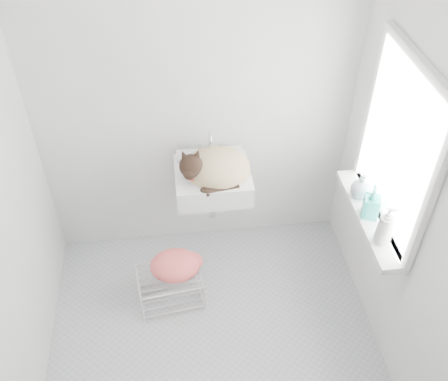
{
  "coord_description": "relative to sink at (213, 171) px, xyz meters",
  "views": [
    {
      "loc": [
        -0.17,
        -1.94,
        3.05
      ],
      "look_at": [
        0.13,
        0.5,
        0.88
      ],
      "focal_mm": 40.77,
      "sensor_mm": 36.0,
      "label": 1
    }
  ],
  "objects": [
    {
      "name": "wire_rack",
      "position": [
        -0.36,
        -0.39,
        -0.7
      ],
      "size": [
        0.47,
        0.35,
        0.26
      ],
      "primitive_type": "cube",
      "rotation": [
        0.0,
        0.0,
        0.13
      ],
      "color": "silver",
      "rests_on": "floor"
    },
    {
      "name": "bottle_b",
      "position": [
        0.92,
        -0.55,
        0.0
      ],
      "size": [
        0.12,
        0.13,
        0.22
      ],
      "primitive_type": "imported",
      "rotation": [
        0.0,
        0.0,
        2.8
      ],
      "color": "#188678",
      "rests_on": "windowsill"
    },
    {
      "name": "cat",
      "position": [
        0.01,
        -0.02,
        0.04
      ],
      "size": [
        0.5,
        0.42,
        0.3
      ],
      "rotation": [
        0.0,
        0.0,
        -0.11
      ],
      "color": "tan",
      "rests_on": "sink"
    },
    {
      "name": "right_wall",
      "position": [
        1.02,
        -0.74,
        0.4
      ],
      "size": [
        0.02,
        2.0,
        2.5
      ],
      "primitive_type": "cube",
      "color": "white",
      "rests_on": "ground"
    },
    {
      "name": "bottle_a",
      "position": [
        0.92,
        -0.77,
        0.0
      ],
      "size": [
        0.11,
        0.11,
        0.22
      ],
      "primitive_type": "imported",
      "rotation": [
        0.0,
        0.0,
        1.18
      ],
      "color": "silver",
      "rests_on": "windowsill"
    },
    {
      "name": "window_frame",
      "position": [
        0.99,
        -0.54,
        0.5
      ],
      "size": [
        0.04,
        0.9,
        1.1
      ],
      "primitive_type": "cube",
      "color": "white",
      "rests_on": "right_wall"
    },
    {
      "name": "towel",
      "position": [
        -0.31,
        -0.36,
        -0.56
      ],
      "size": [
        0.37,
        0.27,
        0.15
      ],
      "primitive_type": "ellipsoid",
      "rotation": [
        0.0,
        0.0,
        -0.06
      ],
      "color": "#C87606",
      "rests_on": "wire_rack"
    },
    {
      "name": "floor",
      "position": [
        -0.08,
        -0.74,
        -0.85
      ],
      "size": [
        2.2,
        2.0,
        0.02
      ],
      "primitive_type": "cube",
      "color": "#ACAEB0",
      "rests_on": "ground"
    },
    {
      "name": "sink",
      "position": [
        0.0,
        0.0,
        0.0
      ],
      "size": [
        0.52,
        0.45,
        0.21
      ],
      "primitive_type": "cube",
      "color": "white",
      "rests_on": "back_wall"
    },
    {
      "name": "back_wall",
      "position": [
        -0.08,
        0.26,
        0.4
      ],
      "size": [
        2.2,
        0.02,
        2.5
      ],
      "primitive_type": "cube",
      "color": "white",
      "rests_on": "ground"
    },
    {
      "name": "windowsill",
      "position": [
        0.93,
        -0.54,
        -0.02
      ],
      "size": [
        0.16,
        0.88,
        0.04
      ],
      "primitive_type": "cube",
      "color": "white",
      "rests_on": "right_wall"
    },
    {
      "name": "window_glass",
      "position": [
        1.0,
        -0.54,
        0.5
      ],
      "size": [
        0.01,
        0.8,
        1.0
      ],
      "primitive_type": "cube",
      "color": "white",
      "rests_on": "right_wall"
    },
    {
      "name": "bottle_c",
      "position": [
        0.92,
        -0.36,
        0.0
      ],
      "size": [
        0.16,
        0.16,
        0.17
      ],
      "primitive_type": "imported",
      "rotation": [
        0.0,
        0.0,
        0.26
      ],
      "color": "#A3B7BD",
      "rests_on": "windowsill"
    },
    {
      "name": "faucet",
      "position": [
        0.0,
        0.18,
        0.14
      ],
      "size": [
        0.19,
        0.13,
        0.19
      ],
      "primitive_type": null,
      "color": "silver",
      "rests_on": "sink"
    }
  ]
}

